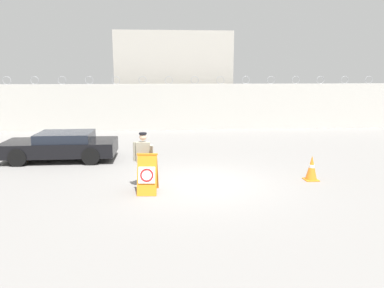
# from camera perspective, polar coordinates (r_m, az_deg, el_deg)

# --- Properties ---
(ground_plane) EXTENTS (90.00, 90.00, 0.00)m
(ground_plane) POSITION_cam_1_polar(r_m,az_deg,el_deg) (11.70, 1.52, -6.07)
(ground_plane) COLOR gray
(perimeter_wall) EXTENTS (36.00, 0.30, 3.18)m
(perimeter_wall) POSITION_cam_1_polar(r_m,az_deg,el_deg) (22.40, -1.54, 5.67)
(perimeter_wall) COLOR beige
(perimeter_wall) RESTS_ON ground_plane
(building_block) EXTENTS (7.48, 6.43, 5.94)m
(building_block) POSITION_cam_1_polar(r_m,az_deg,el_deg) (27.02, -2.95, 9.96)
(building_block) COLOR #B2ADA3
(building_block) RESTS_ON ground_plane
(barricade_sign) EXTENTS (0.61, 0.83, 1.15)m
(barricade_sign) POSITION_cam_1_polar(r_m,az_deg,el_deg) (10.79, -6.79, -4.46)
(barricade_sign) COLOR orange
(barricade_sign) RESTS_ON ground_plane
(security_guard) EXTENTS (0.60, 0.38, 1.67)m
(security_guard) POSITION_cam_1_polar(r_m,az_deg,el_deg) (11.21, -7.42, -2.06)
(security_guard) COLOR black
(security_guard) RESTS_ON ground_plane
(traffic_cone_near) EXTENTS (0.43, 0.43, 0.80)m
(traffic_cone_near) POSITION_cam_1_polar(r_m,az_deg,el_deg) (12.58, 17.76, -3.51)
(traffic_cone_near) COLOR orange
(traffic_cone_near) RESTS_ON ground_plane
(parked_car_front_coupe) EXTENTS (4.28, 1.99, 1.11)m
(parked_car_front_coupe) POSITION_cam_1_polar(r_m,az_deg,el_deg) (15.53, -19.27, -0.23)
(parked_car_front_coupe) COLOR black
(parked_car_front_coupe) RESTS_ON ground_plane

